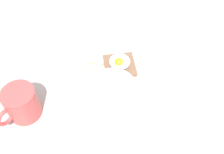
% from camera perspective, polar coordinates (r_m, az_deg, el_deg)
% --- Properties ---
extents(ground_plane, '(1.20, 1.20, 0.02)m').
position_cam_1_polar(ground_plane, '(0.74, -0.00, -1.90)').
color(ground_plane, beige).
rests_on(ground_plane, ground).
extents(plate, '(0.29, 0.29, 0.02)m').
position_cam_1_polar(plate, '(0.73, -0.00, -1.07)').
color(plate, white).
rests_on(plate, ground_plane).
extents(oatmeal_bowl, '(0.13, 0.13, 0.05)m').
position_cam_1_polar(oatmeal_bowl, '(0.67, 0.18, -3.27)').
color(oatmeal_bowl, white).
rests_on(oatmeal_bowl, plate).
extents(toast_slice, '(0.12, 0.12, 0.01)m').
position_cam_1_polar(toast_slice, '(0.75, 1.74, 2.60)').
color(toast_slice, '#856147').
rests_on(toast_slice, plate).
extents(poached_egg, '(0.06, 0.06, 0.04)m').
position_cam_1_polar(poached_egg, '(0.74, 1.74, 3.54)').
color(poached_egg, white).
rests_on(poached_egg, toast_slice).
extents(banana_slice_front, '(0.03, 0.03, 0.01)m').
position_cam_1_polar(banana_slice_front, '(0.75, -4.70, 1.83)').
color(banana_slice_front, '#F7EBC1').
rests_on(banana_slice_front, plate).
extents(banana_slice_left, '(0.04, 0.03, 0.01)m').
position_cam_1_polar(banana_slice_left, '(0.75, -7.85, 1.84)').
color(banana_slice_left, '#F9E4C0').
rests_on(banana_slice_left, plate).
extents(banana_slice_back, '(0.03, 0.03, 0.01)m').
position_cam_1_polar(banana_slice_back, '(0.77, -5.80, 3.43)').
color(banana_slice_back, beige).
rests_on(banana_slice_back, plate).
extents(banana_slice_right, '(0.05, 0.05, 0.01)m').
position_cam_1_polar(banana_slice_right, '(0.77, -2.98, 3.55)').
color(banana_slice_right, beige).
rests_on(banana_slice_right, plate).
extents(coffee_mug, '(0.08, 0.12, 0.09)m').
position_cam_1_polar(coffee_mug, '(0.68, -20.00, -5.70)').
color(coffee_mug, '#E15250').
rests_on(coffee_mug, ground_plane).
extents(spoon, '(0.09, 0.09, 0.01)m').
position_cam_1_polar(spoon, '(0.81, 10.91, 4.81)').
color(spoon, silver).
rests_on(spoon, ground_plane).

